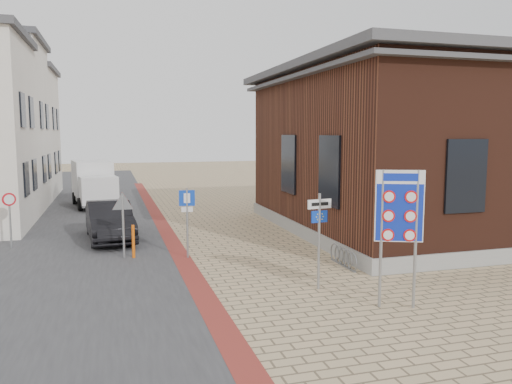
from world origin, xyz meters
TOP-DOWN VIEW (x-y plane):
  - ground at (0.00, 0.00)m, footprint 120.00×120.00m
  - road_strip at (-5.50, 15.00)m, footprint 7.00×60.00m
  - curb_strip at (-2.00, 10.00)m, footprint 0.60×40.00m
  - brick_building at (8.99, 7.00)m, footprint 13.00×13.00m
  - bike_rack at (2.65, 2.20)m, footprint 0.08×1.80m
  - sedan at (-4.23, 8.20)m, footprint 1.97×4.59m
  - box_truck at (-5.05, 17.69)m, footprint 2.63×5.06m
  - border_sign at (2.20, -1.50)m, footprint 1.04×0.45m
  - essen_sign at (1.00, 0.30)m, footprint 0.68×0.13m
  - parking_sign at (-1.80, 4.50)m, footprint 0.51×0.10m
  - yield_sign at (-3.80, 5.06)m, footprint 0.76×0.08m
  - speed_sign at (-7.61, 7.73)m, footprint 0.44×0.20m
  - bollard at (-3.50, 5.00)m, footprint 0.11×0.11m

SIDE VIEW (x-z plane):
  - ground at x=0.00m, z-range 0.00..0.00m
  - road_strip at x=-5.50m, z-range 0.00..0.02m
  - curb_strip at x=-2.00m, z-range 0.00..0.03m
  - bike_rack at x=2.65m, z-range -0.04..0.56m
  - bollard at x=-3.50m, z-range 0.00..1.10m
  - sedan at x=-4.23m, z-range 0.00..1.47m
  - speed_sign at x=-7.61m, z-range 0.30..2.29m
  - box_truck at x=-5.05m, z-range 0.04..2.56m
  - parking_sign at x=-1.80m, z-range 0.40..2.72m
  - yield_sign at x=-3.80m, z-range 0.54..2.69m
  - essen_sign at x=1.00m, z-range 0.42..2.95m
  - border_sign at x=2.20m, z-range 0.72..3.97m
  - brick_building at x=8.99m, z-range 0.09..6.89m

